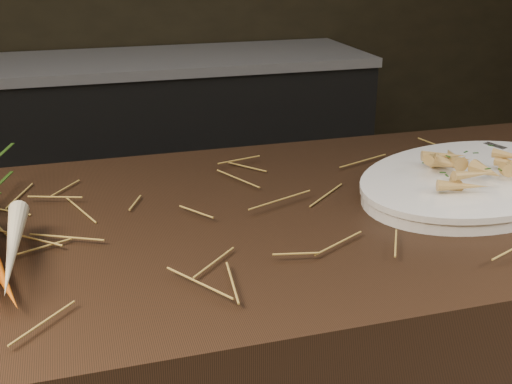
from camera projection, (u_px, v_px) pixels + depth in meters
back_counter at (164, 149)px, 2.93m from camera, size 1.82×0.62×0.84m
straw_bedding at (140, 221)px, 0.99m from camera, size 1.40×0.60×0.02m
serving_platter at (475, 183)px, 1.13m from camera, size 0.56×0.47×0.03m
roasted_veg_heap at (477, 162)px, 1.12m from camera, size 0.28×0.24×0.05m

